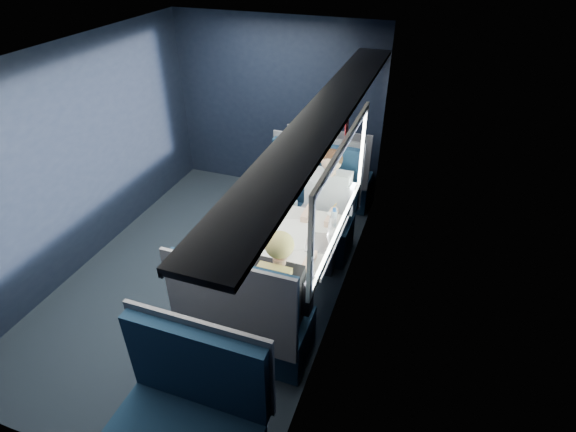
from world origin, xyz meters
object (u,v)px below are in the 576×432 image
(bottle_small, at_px, (334,218))
(cup, at_px, (330,217))
(seat_row_back, at_px, (192,421))
(laptop, at_px, (324,239))
(man, at_px, (328,203))
(woman, at_px, (282,289))
(seat_row_front, at_px, (330,178))
(table, at_px, (301,244))
(seat_bay_near, at_px, (308,214))
(seat_bay_far, at_px, (247,323))

(bottle_small, xyz_separation_m, cup, (-0.06, 0.08, -0.05))
(seat_row_back, relative_size, laptop, 3.46)
(cup, bearing_deg, man, 108.07)
(woman, bearing_deg, seat_row_front, 95.70)
(table, distance_m, woman, 0.71)
(seat_row_back, xyz_separation_m, laptop, (0.41, 1.76, 0.39))
(seat_row_front, height_order, man, man)
(seat_bay_near, bearing_deg, laptop, -64.90)
(man, distance_m, laptop, 0.76)
(woman, distance_m, laptop, 0.69)
(seat_bay_far, distance_m, cup, 1.34)
(seat_bay_near, distance_m, seat_row_front, 0.92)
(seat_bay_near, xyz_separation_m, seat_row_back, (0.01, -2.67, -0.01))
(man, bearing_deg, cup, -71.93)
(seat_bay_far, bearing_deg, table, 78.22)
(seat_bay_far, relative_size, woman, 0.95)
(man, relative_size, laptop, 3.94)
(laptop, bearing_deg, seat_row_back, -103.15)
(man, bearing_deg, table, -95.52)
(seat_bay_far, distance_m, seat_row_back, 0.92)
(man, bearing_deg, seat_bay_near, 146.70)
(seat_bay_near, xyz_separation_m, bottle_small, (0.43, -0.58, 0.41))
(seat_bay_far, height_order, man, man)
(seat_bay_near, relative_size, bottle_small, 6.28)
(table, height_order, laptop, laptop)
(seat_row_back, bearing_deg, cup, 80.55)
(seat_bay_far, bearing_deg, laptop, 63.88)
(laptop, height_order, cup, laptop)
(seat_row_front, bearing_deg, table, -84.20)
(laptop, relative_size, bottle_small, 1.67)
(seat_row_front, bearing_deg, seat_bay_far, -90.00)
(seat_row_back, height_order, man, man)
(seat_row_back, distance_m, bottle_small, 2.17)
(woman, bearing_deg, seat_row_back, -102.93)
(seat_row_back, bearing_deg, seat_bay_far, 90.00)
(table, distance_m, seat_bay_far, 0.93)
(man, height_order, laptop, man)
(cup, bearing_deg, table, -116.01)
(bottle_small, bearing_deg, seat_row_back, -101.28)
(cup, bearing_deg, seat_row_front, 104.08)
(woman, xyz_separation_m, cup, (0.11, 1.07, 0.05))
(woman, xyz_separation_m, laptop, (0.16, 0.67, 0.07))
(seat_row_back, xyz_separation_m, bottle_small, (0.42, 2.08, 0.42))
(seat_row_front, xyz_separation_m, bottle_small, (0.42, -1.51, 0.42))
(seat_bay_near, distance_m, bottle_small, 0.83)
(seat_bay_near, height_order, woman, woman)
(seat_bay_near, bearing_deg, man, -33.30)
(seat_row_back, distance_m, laptop, 1.85)
(table, bearing_deg, seat_row_back, -95.80)
(table, height_order, cup, cup)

